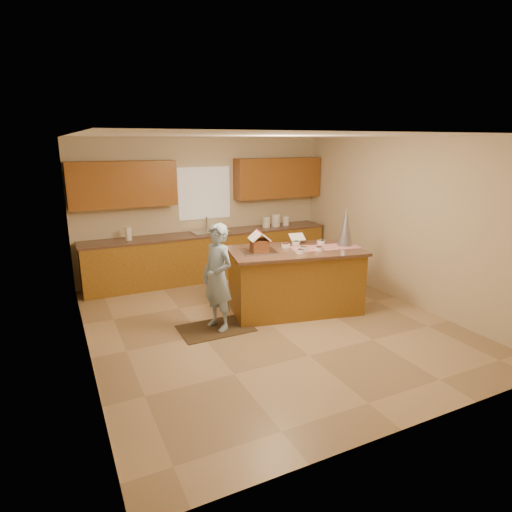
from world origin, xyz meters
The scene contains 28 objects.
floor centered at (0.00, 0.00, 0.00)m, with size 5.50×5.50×0.00m, color tan.
ceiling centered at (0.00, 0.00, 2.70)m, with size 5.50×5.50×0.00m, color silver.
wall_back centered at (0.00, 2.75, 1.35)m, with size 5.50×5.50×0.00m, color beige.
wall_front centered at (0.00, -2.75, 1.35)m, with size 5.50×5.50×0.00m, color beige.
wall_left centered at (-2.50, 0.00, 1.35)m, with size 5.50×5.50×0.00m, color beige.
wall_right centered at (2.50, 0.00, 1.35)m, with size 5.50×5.50×0.00m, color beige.
stone_accent centered at (-2.48, -0.80, 1.25)m, with size 2.50×2.50×0.00m, color gray.
window_curtain centered at (0.00, 2.72, 1.65)m, with size 1.05×0.03×1.00m, color white.
back_counter_base centered at (0.00, 2.45, 0.44)m, with size 4.80×0.60×0.88m, color #A06A21.
back_counter_top centered at (0.00, 2.45, 0.90)m, with size 4.85×0.63×0.04m, color brown.
upper_cabinet_left centered at (-1.55, 2.57, 1.90)m, with size 1.85×0.35×0.80m, color brown.
upper_cabinet_right centered at (1.55, 2.57, 1.90)m, with size 1.85×0.35×0.80m, color brown.
sink centered at (0.00, 2.45, 0.89)m, with size 0.70×0.45×0.12m, color silver.
faucet centered at (0.00, 2.63, 1.06)m, with size 0.03×0.03×0.28m, color silver.
island_base centered at (0.62, 0.27, 0.48)m, with size 1.97×0.98×0.96m, color #A06A21.
island_top centered at (0.62, 0.27, 0.98)m, with size 2.05×1.07×0.04m, color brown.
table_runner centered at (1.11, 0.17, 1.01)m, with size 1.09×0.39×0.01m, color #A00B20.
baking_tray centered at (0.02, 0.34, 1.02)m, with size 0.50×0.37×0.03m, color silver.
cookbook centered at (0.87, 0.65, 1.10)m, with size 0.24×0.02×0.20m, color white.
tinsel_tree centered at (1.47, 0.15, 1.31)m, with size 0.24×0.24×0.60m, color silver.
rug centered at (-0.78, 0.14, 0.01)m, with size 1.04×0.68×0.01m, color black.
boy centered at (-0.73, 0.14, 0.78)m, with size 0.56×0.37×1.53m, color #8EAECA.
canister_a centered at (1.23, 2.45, 1.03)m, with size 0.16×0.16×0.22m, color white.
canister_b centered at (1.44, 2.45, 1.05)m, with size 0.18×0.18×0.26m, color white.
canister_c centered at (1.69, 2.45, 1.02)m, with size 0.14×0.14×0.20m, color white.
paper_towel centered at (-1.54, 2.45, 1.04)m, with size 0.11×0.11×0.24m, color white.
gingerbread_house centered at (0.02, 0.34, 1.15)m, with size 0.35×0.36×0.31m.
candy_bowls centered at (0.78, 0.28, 1.03)m, with size 0.77×0.63×0.06m.
Camera 1 is at (-2.76, -5.28, 2.63)m, focal length 30.13 mm.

